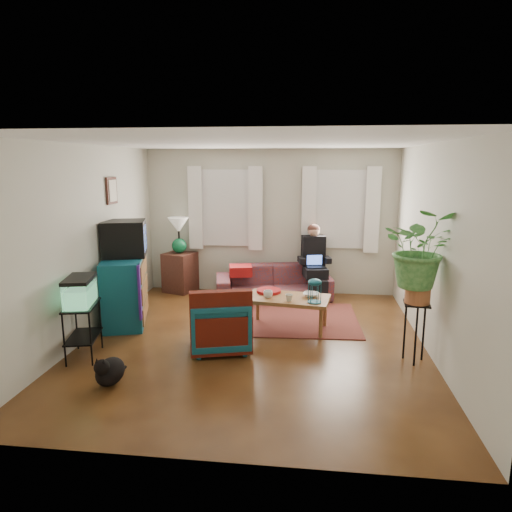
# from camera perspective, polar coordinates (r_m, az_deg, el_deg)

# --- Properties ---
(floor) EXTENTS (4.50, 5.00, 0.01)m
(floor) POSITION_cam_1_polar(r_m,az_deg,el_deg) (6.21, -0.45, -10.75)
(floor) COLOR #4F2B14
(floor) RESTS_ON ground
(ceiling) EXTENTS (4.50, 5.00, 0.01)m
(ceiling) POSITION_cam_1_polar(r_m,az_deg,el_deg) (5.75, -0.49, 13.99)
(ceiling) COLOR white
(ceiling) RESTS_ON wall_back
(wall_back) EXTENTS (4.50, 0.01, 2.60)m
(wall_back) POSITION_cam_1_polar(r_m,az_deg,el_deg) (8.30, 1.73, 4.25)
(wall_back) COLOR silver
(wall_back) RESTS_ON floor
(wall_front) EXTENTS (4.50, 0.01, 2.60)m
(wall_front) POSITION_cam_1_polar(r_m,az_deg,el_deg) (3.44, -5.79, -6.37)
(wall_front) COLOR silver
(wall_front) RESTS_ON floor
(wall_left) EXTENTS (0.01, 5.00, 2.60)m
(wall_left) POSITION_cam_1_polar(r_m,az_deg,el_deg) (6.51, -20.51, 1.50)
(wall_left) COLOR silver
(wall_left) RESTS_ON floor
(wall_right) EXTENTS (0.01, 5.00, 2.60)m
(wall_right) POSITION_cam_1_polar(r_m,az_deg,el_deg) (5.99, 21.41, 0.60)
(wall_right) COLOR silver
(wall_right) RESTS_ON floor
(window_left) EXTENTS (1.08, 0.04, 1.38)m
(window_left) POSITION_cam_1_polar(r_m,az_deg,el_deg) (8.36, -3.77, 6.01)
(window_left) COLOR white
(window_left) RESTS_ON wall_back
(window_right) EXTENTS (1.08, 0.04, 1.38)m
(window_right) POSITION_cam_1_polar(r_m,az_deg,el_deg) (8.23, 10.47, 5.76)
(window_right) COLOR white
(window_right) RESTS_ON wall_back
(curtains_left) EXTENTS (1.36, 0.06, 1.50)m
(curtains_left) POSITION_cam_1_polar(r_m,az_deg,el_deg) (8.28, -3.87, 5.95)
(curtains_left) COLOR white
(curtains_left) RESTS_ON wall_back
(curtains_right) EXTENTS (1.36, 0.06, 1.50)m
(curtains_right) POSITION_cam_1_polar(r_m,az_deg,el_deg) (8.15, 10.51, 5.70)
(curtains_right) COLOR white
(curtains_right) RESTS_ON wall_back
(picture_frame) EXTENTS (0.04, 0.32, 0.40)m
(picture_frame) POSITION_cam_1_polar(r_m,az_deg,el_deg) (7.19, -17.53, 7.80)
(picture_frame) COLOR #3D2616
(picture_frame) RESTS_ON wall_left
(area_rug) EXTENTS (2.08, 1.70, 0.01)m
(area_rug) POSITION_cam_1_polar(r_m,az_deg,el_deg) (7.09, 4.46, -7.82)
(area_rug) COLOR brown
(area_rug) RESTS_ON floor
(sofa) EXTENTS (2.11, 1.17, 0.78)m
(sofa) POSITION_cam_1_polar(r_m,az_deg,el_deg) (8.02, 2.19, -2.64)
(sofa) COLOR brown
(sofa) RESTS_ON floor
(seated_person) EXTENTS (0.61, 0.70, 1.19)m
(seated_person) POSITION_cam_1_polar(r_m,az_deg,el_deg) (8.09, 7.26, -1.11)
(seated_person) COLOR black
(seated_person) RESTS_ON sofa
(side_table) EXTENTS (0.64, 0.64, 0.73)m
(side_table) POSITION_cam_1_polar(r_m,az_deg,el_deg) (8.59, -9.46, -2.00)
(side_table) COLOR #3E2917
(side_table) RESTS_ON floor
(table_lamp) EXTENTS (0.48, 0.48, 0.67)m
(table_lamp) POSITION_cam_1_polar(r_m,az_deg,el_deg) (8.46, -9.61, 2.46)
(table_lamp) COLOR white
(table_lamp) RESTS_ON side_table
(dresser) EXTENTS (0.84, 1.22, 0.99)m
(dresser) POSITION_cam_1_polar(r_m,az_deg,el_deg) (7.07, -16.10, -4.14)
(dresser) COLOR #105A64
(dresser) RESTS_ON floor
(crt_tv) EXTENTS (0.74, 0.70, 0.53)m
(crt_tv) POSITION_cam_1_polar(r_m,az_deg,el_deg) (7.02, -16.16, 2.12)
(crt_tv) COLOR black
(crt_tv) RESTS_ON dresser
(aquarium_stand) EXTENTS (0.46, 0.66, 0.67)m
(aquarium_stand) POSITION_cam_1_polar(r_m,az_deg,el_deg) (6.04, -20.79, -8.78)
(aquarium_stand) COLOR black
(aquarium_stand) RESTS_ON floor
(aquarium) EXTENTS (0.42, 0.60, 0.35)m
(aquarium) POSITION_cam_1_polar(r_m,az_deg,el_deg) (5.88, -21.15, -4.08)
(aquarium) COLOR #7FD899
(aquarium) RESTS_ON aquarium_stand
(black_cat) EXTENTS (0.29, 0.44, 0.37)m
(black_cat) POSITION_cam_1_polar(r_m,az_deg,el_deg) (5.29, -17.78, -13.27)
(black_cat) COLOR black
(black_cat) RESTS_ON floor
(armchair) EXTENTS (0.89, 0.86, 0.75)m
(armchair) POSITION_cam_1_polar(r_m,az_deg,el_deg) (5.91, -4.57, -8.04)
(armchair) COLOR #12596E
(armchair) RESTS_ON floor
(serape_throw) EXTENTS (0.78, 0.37, 0.62)m
(serape_throw) POSITION_cam_1_polar(r_m,az_deg,el_deg) (5.58, -4.37, -7.51)
(serape_throw) COLOR #9E0A0A
(serape_throw) RESTS_ON armchair
(coffee_table) EXTENTS (1.24, 0.80, 0.48)m
(coffee_table) POSITION_cam_1_polar(r_m,az_deg,el_deg) (6.61, 3.97, -7.13)
(coffee_table) COLOR brown
(coffee_table) RESTS_ON floor
(cup_a) EXTENTS (0.15, 0.15, 0.10)m
(cup_a) POSITION_cam_1_polar(r_m,az_deg,el_deg) (6.48, 1.52, -4.79)
(cup_a) COLOR white
(cup_a) RESTS_ON coffee_table
(cup_b) EXTENTS (0.12, 0.12, 0.10)m
(cup_b) POSITION_cam_1_polar(r_m,az_deg,el_deg) (6.33, 4.14, -5.22)
(cup_b) COLOR beige
(cup_b) RESTS_ON coffee_table
(bowl) EXTENTS (0.26, 0.26, 0.06)m
(bowl) POSITION_cam_1_polar(r_m,az_deg,el_deg) (6.58, 6.90, -4.82)
(bowl) COLOR white
(bowl) RESTS_ON coffee_table
(snack_tray) EXTENTS (0.41, 0.41, 0.04)m
(snack_tray) POSITION_cam_1_polar(r_m,az_deg,el_deg) (6.74, 1.61, -4.40)
(snack_tray) COLOR #B21414
(snack_tray) RESTS_ON coffee_table
(birdcage) EXTENTS (0.22, 0.22, 0.34)m
(birdcage) POSITION_cam_1_polar(r_m,az_deg,el_deg) (6.28, 7.35, -4.30)
(birdcage) COLOR #115B6B
(birdcage) RESTS_ON coffee_table
(plant_stand) EXTENTS (0.34, 0.34, 0.74)m
(plant_stand) POSITION_cam_1_polar(r_m,az_deg,el_deg) (5.84, 19.22, -9.00)
(plant_stand) COLOR black
(plant_stand) RESTS_ON floor
(potted_plant) EXTENTS (0.92, 0.82, 0.94)m
(potted_plant) POSITION_cam_1_polar(r_m,az_deg,el_deg) (5.60, 19.82, -0.53)
(potted_plant) COLOR #599947
(potted_plant) RESTS_ON plant_stand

